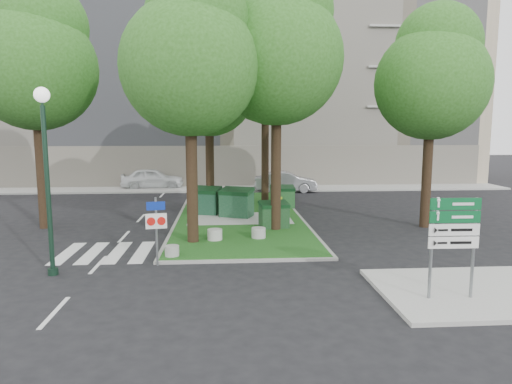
{
  "coord_description": "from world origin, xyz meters",
  "views": [
    {
      "loc": [
        -0.26,
        -15.14,
        4.55
      ],
      "look_at": [
        1.02,
        2.94,
        2.0
      ],
      "focal_mm": 32.0,
      "sensor_mm": 36.0,
      "label": 1
    }
  ],
  "objects": [
    {
      "name": "dumpster_c",
      "position": [
        1.96,
        4.87,
        0.69
      ],
      "size": [
        1.4,
        1.09,
        1.19
      ],
      "rotation": [
        0.0,
        0.0,
        0.16
      ],
      "color": "black",
      "rests_on": "median_island"
    },
    {
      "name": "tree_median_near_left",
      "position": [
        -1.41,
        2.56,
        7.32
      ],
      "size": [
        5.2,
        5.2,
        10.53
      ],
      "color": "black",
      "rests_on": "ground"
    },
    {
      "name": "zebra_crossing",
      "position": [
        -3.75,
        1.5,
        0.01
      ],
      "size": [
        5.0,
        3.0,
        0.01
      ],
      "primitive_type": "cube",
      "color": "silver",
      "rests_on": "ground"
    },
    {
      "name": "dumpster_b",
      "position": [
        0.36,
        7.52,
        0.82
      ],
      "size": [
        1.88,
        1.61,
        1.47
      ],
      "rotation": [
        0.0,
        0.0,
        -0.38
      ],
      "color": "#10381E",
      "rests_on": "median_island"
    },
    {
      "name": "traffic_sign_pole",
      "position": [
        -2.5,
        -0.24,
        1.48
      ],
      "size": [
        0.69,
        0.15,
        2.3
      ],
      "rotation": [
        0.0,
        0.0,
        0.17
      ],
      "color": "slate",
      "rests_on": "ground"
    },
    {
      "name": "sidewalk_corner",
      "position": [
        6.5,
        -3.5,
        0.06
      ],
      "size": [
        5.0,
        4.0,
        0.12
      ],
      "primitive_type": "cube",
      "color": "#999993",
      "rests_on": "ground"
    },
    {
      "name": "tree_street_right",
      "position": [
        9.09,
        5.06,
        6.98
      ],
      "size": [
        5.0,
        5.0,
        10.06
      ],
      "color": "black",
      "rests_on": "ground"
    },
    {
      "name": "building_sidewalk",
      "position": [
        0.0,
        18.5,
        0.06
      ],
      "size": [
        42.0,
        3.0,
        0.12
      ],
      "primitive_type": "cube",
      "color": "#999993",
      "rests_on": "ground"
    },
    {
      "name": "median_kerb",
      "position": [
        0.5,
        8.0,
        0.05
      ],
      "size": [
        6.3,
        16.3,
        0.1
      ],
      "primitive_type": "cube",
      "color": "gray",
      "rests_on": "ground"
    },
    {
      "name": "median_island",
      "position": [
        0.5,
        8.0,
        0.06
      ],
      "size": [
        6.0,
        16.0,
        0.12
      ],
      "primitive_type": "cube",
      "color": "#133F12",
      "rests_on": "ground"
    },
    {
      "name": "apartment_building",
      "position": [
        0.0,
        26.0,
        8.0
      ],
      "size": [
        41.0,
        12.0,
        16.0
      ],
      "primitive_type": "cube",
      "color": "tan",
      "rests_on": "ground"
    },
    {
      "name": "bollard_left",
      "position": [
        -2.1,
        0.5,
        0.3
      ],
      "size": [
        0.5,
        0.5,
        0.36
      ],
      "primitive_type": "cylinder",
      "color": "gray",
      "rests_on": "median_island"
    },
    {
      "name": "street_lamp",
      "position": [
        -5.62,
        -0.98,
        3.62
      ],
      "size": [
        0.46,
        0.46,
        5.75
      ],
      "color": "black",
      "rests_on": "ground"
    },
    {
      "name": "tree_median_far",
      "position": [
        2.29,
        12.06,
        8.32
      ],
      "size": [
        5.8,
        5.8,
        11.93
      ],
      "color": "black",
      "rests_on": "ground"
    },
    {
      "name": "tree_median_near_right",
      "position": [
        2.09,
        4.56,
        7.99
      ],
      "size": [
        5.6,
        5.6,
        11.46
      ],
      "color": "black",
      "rests_on": "ground"
    },
    {
      "name": "directional_sign",
      "position": [
        5.65,
        -4.02,
        1.89
      ],
      "size": [
        1.33,
        0.11,
        2.66
      ],
      "rotation": [
        0.0,
        0.0,
        -0.02
      ],
      "color": "slate",
      "rests_on": "sidewalk_corner"
    },
    {
      "name": "tree_street_left",
      "position": [
        -8.41,
        6.06,
        7.65
      ],
      "size": [
        5.4,
        5.4,
        11.0
      ],
      "color": "black",
      "rests_on": "ground"
    },
    {
      "name": "dumpster_a",
      "position": [
        -1.24,
        8.39,
        0.8
      ],
      "size": [
        1.78,
        1.49,
        1.42
      ],
      "rotation": [
        0.0,
        0.0,
        -0.32
      ],
      "color": "#0E3520",
      "rests_on": "median_island"
    },
    {
      "name": "tree_median_mid",
      "position": [
        -0.91,
        9.06,
        6.98
      ],
      "size": [
        4.8,
        4.8,
        9.99
      ],
      "color": "black",
      "rests_on": "ground"
    },
    {
      "name": "litter_bin",
      "position": [
        2.7,
        9.25,
        0.47
      ],
      "size": [
        0.4,
        0.4,
        0.7
      ],
      "primitive_type": "cylinder",
      "color": "#B7C617",
      "rests_on": "median_island"
    },
    {
      "name": "car_silver",
      "position": [
        4.15,
        17.12,
        0.73
      ],
      "size": [
        4.59,
        2.02,
        1.47
      ],
      "primitive_type": "imported",
      "rotation": [
        0.0,
        0.0,
        1.46
      ],
      "color": "gray",
      "rests_on": "ground"
    },
    {
      "name": "dumpster_d",
      "position": [
        3.0,
        10.0,
        0.72
      ],
      "size": [
        1.35,
        0.95,
        1.25
      ],
      "rotation": [
        0.0,
        0.0,
        0.01
      ],
      "color": "#16471B",
      "rests_on": "median_island"
    },
    {
      "name": "ground",
      "position": [
        0.0,
        0.0,
        0.0
      ],
      "size": [
        120.0,
        120.0,
        0.0
      ],
      "primitive_type": "plane",
      "color": "black",
      "rests_on": "ground"
    },
    {
      "name": "car_white",
      "position": [
        -5.65,
        19.5,
        0.79
      ],
      "size": [
        4.7,
        2.08,
        1.57
      ],
      "primitive_type": "imported",
      "rotation": [
        0.0,
        0.0,
        1.62
      ],
      "color": "white",
      "rests_on": "ground"
    },
    {
      "name": "bollard_right",
      "position": [
        1.12,
        2.94,
        0.32
      ],
      "size": [
        0.57,
        0.57,
        0.41
      ],
      "primitive_type": "cylinder",
      "color": "#9D9C98",
      "rests_on": "median_island"
    },
    {
      "name": "bollard_mid",
      "position": [
        -0.65,
        2.72,
        0.33
      ],
      "size": [
        0.59,
        0.59,
        0.42
      ],
      "primitive_type": "cylinder",
      "color": "#ADACA7",
      "rests_on": "median_island"
    }
  ]
}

